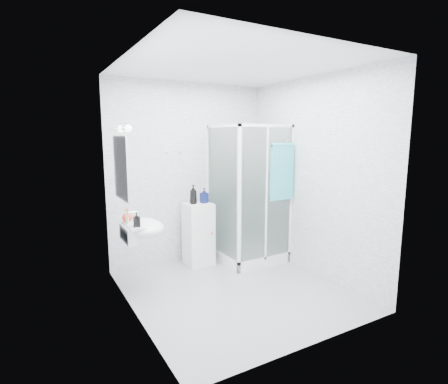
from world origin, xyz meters
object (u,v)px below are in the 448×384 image
shampoo_bottle_a (193,194)px  soap_dispenser_orange (127,215)px  shampoo_bottle_b (204,195)px  wall_basin (141,228)px  hand_towel (282,170)px  soap_dispenser_black (137,220)px  storage_cabinet (198,234)px  shower_enclosure (247,232)px

shampoo_bottle_a → soap_dispenser_orange: size_ratio=1.79×
shampoo_bottle_b → soap_dispenser_orange: shampoo_bottle_b is taller
wall_basin → hand_towel: size_ratio=0.71×
hand_towel → shampoo_bottle_a: 1.28m
soap_dispenser_black → storage_cabinet: bearing=33.6°
shampoo_bottle_b → storage_cabinet: bearing=178.1°
wall_basin → soap_dispenser_orange: (-0.12, 0.12, 0.14)m
hand_towel → shampoo_bottle_b: 1.15m
wall_basin → storage_cabinet: 1.19m
storage_cabinet → soap_dispenser_orange: (-1.11, -0.44, 0.49)m
shampoo_bottle_b → shower_enclosure: bearing=-23.4°
hand_towel → shampoo_bottle_a: hand_towel is taller
shampoo_bottle_a → soap_dispenser_orange: 1.14m
wall_basin → shampoo_bottle_a: size_ratio=2.06×
hand_towel → shampoo_bottle_a: bearing=148.0°
shower_enclosure → soap_dispenser_black: size_ratio=12.50×
shampoo_bottle_a → shampoo_bottle_b: bearing=-1.5°
hand_towel → soap_dispenser_black: 2.10m
shampoo_bottle_b → soap_dispenser_black: 1.38m
shower_enclosure → wall_basin: (-1.66, -0.32, 0.35)m
soap_dispenser_orange → shampoo_bottle_b: bearing=20.0°
shampoo_bottle_a → soap_dispenser_black: bearing=-144.5°
storage_cabinet → shower_enclosure: bearing=-19.9°
shampoo_bottle_b → soap_dispenser_orange: bearing=-160.0°
hand_towel → shampoo_bottle_a: (-1.04, 0.65, -0.34)m
hand_towel → soap_dispenser_black: hand_towel is taller
wall_basin → shampoo_bottle_a: bearing=31.7°
storage_cabinet → soap_dispenser_black: size_ratio=5.60×
hand_towel → shampoo_bottle_b: size_ratio=3.65×
soap_dispenser_orange → soap_dispenser_black: soap_dispenser_black is taller
hand_towel → shampoo_bottle_b: hand_towel is taller
hand_towel → soap_dispenser_orange: bearing=174.3°
shower_enclosure → storage_cabinet: bearing=159.4°
hand_towel → wall_basin: bearing=177.5°
shower_enclosure → soap_dispenser_orange: shower_enclosure is taller
shampoo_bottle_a → soap_dispenser_black: size_ratio=1.70×
wall_basin → soap_dispenser_black: soap_dispenser_black is taller
storage_cabinet → shampoo_bottle_a: 0.59m
shower_enclosure → shampoo_bottle_a: 0.97m
soap_dispenser_orange → wall_basin: bearing=-44.8°
shampoo_bottle_b → soap_dispenser_orange: size_ratio=1.41×
shower_enclosure → storage_cabinet: (-0.66, 0.25, 0.00)m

